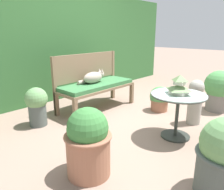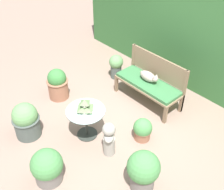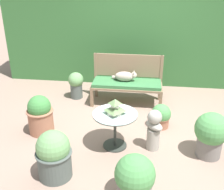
# 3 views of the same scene
# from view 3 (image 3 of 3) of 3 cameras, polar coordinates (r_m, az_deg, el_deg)

# --- Properties ---
(ground) EXTENTS (30.00, 30.00, 0.00)m
(ground) POSITION_cam_3_polar(r_m,az_deg,el_deg) (5.06, 4.65, -6.30)
(ground) COLOR gray
(foliage_hedge_back) EXTENTS (6.40, 0.84, 2.14)m
(foliage_hedge_back) POSITION_cam_3_polar(r_m,az_deg,el_deg) (6.82, 6.04, 11.78)
(foliage_hedge_back) COLOR #336633
(foliage_hedge_back) RESTS_ON ground
(garden_bench) EXTENTS (1.42, 0.55, 0.47)m
(garden_bench) POSITION_cam_3_polar(r_m,az_deg,el_deg) (5.69, 3.03, 2.08)
(garden_bench) COLOR #7F664C
(garden_bench) RESTS_ON ground
(bench_backrest) EXTENTS (1.42, 0.06, 0.97)m
(bench_backrest) POSITION_cam_3_polar(r_m,az_deg,el_deg) (5.83, 3.30, 5.55)
(bench_backrest) COLOR #7F664C
(bench_backrest) RESTS_ON ground
(cat) EXTENTS (0.51, 0.22, 0.23)m
(cat) POSITION_cam_3_polar(r_m,az_deg,el_deg) (5.67, 2.69, 3.83)
(cat) COLOR #A89989
(cat) RESTS_ON garden_bench
(patio_table) EXTENTS (0.69, 0.69, 0.58)m
(patio_table) POSITION_cam_3_polar(r_m,az_deg,el_deg) (4.29, 0.62, -5.25)
(patio_table) COLOR #2D332D
(patio_table) RESTS_ON ground
(pagoda_birdhouse) EXTENTS (0.26, 0.26, 0.24)m
(pagoda_birdhouse) POSITION_cam_3_polar(r_m,az_deg,el_deg) (4.18, 0.64, -2.55)
(pagoda_birdhouse) COLOR beige
(pagoda_birdhouse) RESTS_ON patio_table
(garden_bust) EXTENTS (0.34, 0.34, 0.67)m
(garden_bust) POSITION_cam_3_polar(r_m,az_deg,el_deg) (4.34, 8.49, -6.81)
(garden_bust) COLOR #A39E93
(garden_bust) RESTS_ON ground
(potted_plant_path_edge) EXTENTS (0.32, 0.32, 0.57)m
(potted_plant_path_edge) POSITION_cam_3_polar(r_m,az_deg,el_deg) (6.00, -7.31, 2.25)
(potted_plant_path_edge) COLOR #4C5651
(potted_plant_path_edge) RESTS_ON ground
(potted_plant_table_far) EXTENTS (0.50, 0.50, 0.60)m
(potted_plant_table_far) POSITION_cam_3_polar(r_m,az_deg,el_deg) (3.53, 4.64, -16.47)
(potted_plant_table_far) COLOR slate
(potted_plant_table_far) RESTS_ON ground
(potted_plant_bench_right) EXTENTS (0.49, 0.49, 0.69)m
(potted_plant_bench_right) POSITION_cam_3_polar(r_m,az_deg,el_deg) (3.86, -11.73, -11.84)
(potted_plant_bench_right) COLOR #4C5651
(potted_plant_bench_right) RESTS_ON ground
(potted_plant_hedge_corner) EXTENTS (0.49, 0.49, 0.71)m
(potted_plant_hedge_corner) POSITION_cam_3_polar(r_m,az_deg,el_deg) (4.38, 19.46, -7.42)
(potted_plant_hedge_corner) COLOR slate
(potted_plant_hedge_corner) RESTS_ON ground
(potted_plant_patio_mid) EXTENTS (0.45, 0.45, 0.68)m
(potted_plant_patio_mid) POSITION_cam_3_polar(r_m,az_deg,el_deg) (4.86, -14.39, -3.90)
(potted_plant_patio_mid) COLOR #9E664C
(potted_plant_patio_mid) RESTS_ON ground
(potted_plant_bench_left) EXTENTS (0.34, 0.34, 0.43)m
(potted_plant_bench_left) POSITION_cam_3_polar(r_m,az_deg,el_deg) (5.00, 9.92, -4.25)
(potted_plant_bench_left) COLOR #9E664C
(potted_plant_bench_left) RESTS_ON ground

